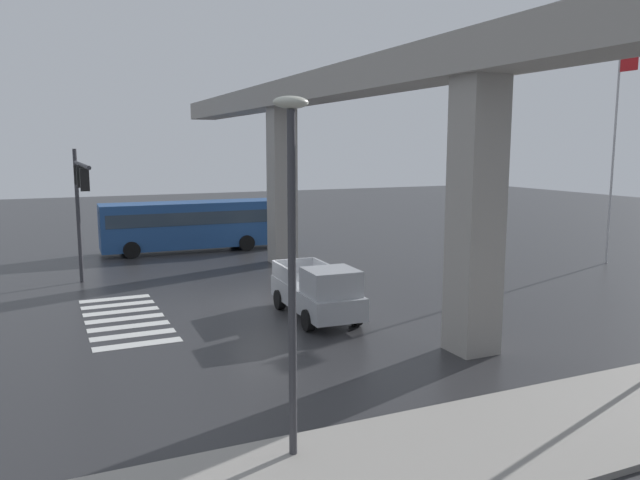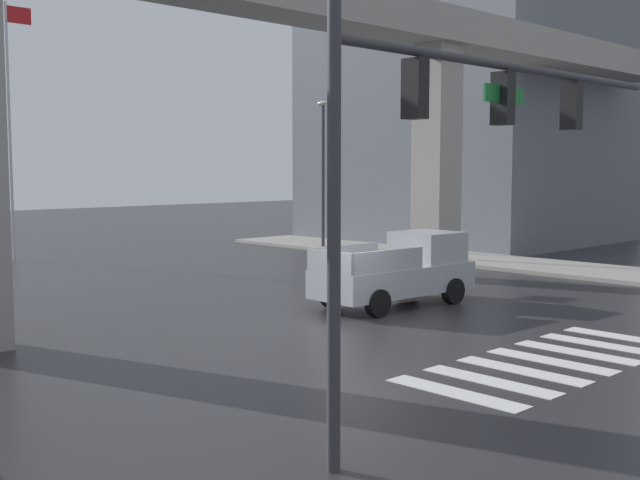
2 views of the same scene
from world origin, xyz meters
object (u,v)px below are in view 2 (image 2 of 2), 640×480
traffic_signal_mast (459,129)px  street_lamp_far_north (323,156)px  pickup_truck (401,271)px  flagpole (11,114)px  street_lamp_mid_block (437,155)px

traffic_signal_mast → street_lamp_far_north: size_ratio=1.20×
pickup_truck → flagpole: bearing=100.6°
pickup_truck → flagpole: flagpole is taller
traffic_signal_mast → street_lamp_mid_block: (16.97, 13.47, 0.00)m
pickup_truck → traffic_signal_mast: 11.36m
traffic_signal_mast → street_lamp_mid_block: size_ratio=1.20×
traffic_signal_mast → pickup_truck: bearing=44.6°
traffic_signal_mast → flagpole: 26.75m
street_lamp_far_north → traffic_signal_mast: bearing=-129.7°
street_lamp_far_north → flagpole: bearing=155.2°
pickup_truck → traffic_signal_mast: (-7.67, -7.58, 3.57)m
traffic_signal_mast → flagpole: (4.16, 26.36, 1.75)m
pickup_truck → street_lamp_mid_block: street_lamp_mid_block is taller
street_lamp_mid_block → street_lamp_far_north: size_ratio=1.00×
street_lamp_mid_block → flagpole: size_ratio=0.66×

